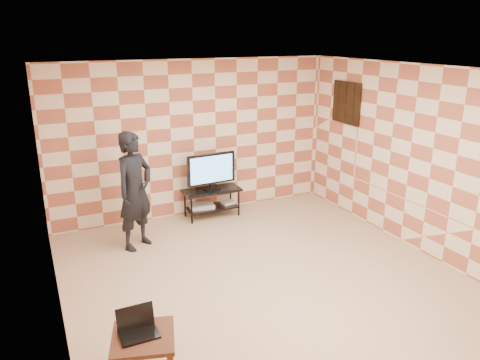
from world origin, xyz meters
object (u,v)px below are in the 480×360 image
tv (211,170)px  person (135,191)px  side_table (143,344)px  tv_stand (212,196)px

tv → person: 1.61m
side_table → tv: bearing=59.8°
tv_stand → person: (-1.47, -0.67, 0.52)m
tv_stand → person: bearing=-155.6°
tv → side_table: tv is taller
person → tv: bearing=-9.2°
tv → person: (-1.47, -0.66, 0.03)m
tv_stand → side_table: bearing=-120.1°
tv → side_table: bearing=-120.2°
tv_stand → tv: size_ratio=1.13×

